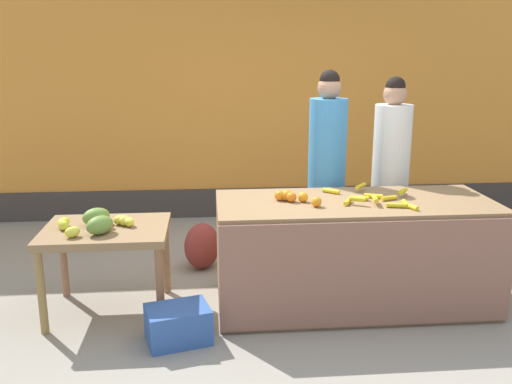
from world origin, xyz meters
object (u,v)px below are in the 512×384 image
Objects in this scene: vendor_woman_white_shirt at (390,175)px; produce_sack at (202,246)px; vendor_woman_blue_shirt at (327,173)px; produce_crate at (178,324)px.

vendor_woman_white_shirt is 1.89m from produce_sack.
vendor_woman_blue_shirt is at bearing -7.63° from produce_sack.
produce_crate is 1.40m from produce_sack.
vendor_woman_blue_shirt is 1.98m from produce_crate.
produce_sack reaches higher than produce_crate.
vendor_woman_white_shirt is (0.61, 0.03, -0.03)m from vendor_woman_blue_shirt.
vendor_woman_white_shirt is at bearing 33.25° from produce_crate.
produce_sack is at bearing 172.37° from vendor_woman_blue_shirt.
produce_crate is (-1.32, -1.23, -0.82)m from vendor_woman_blue_shirt.
produce_sack is (-1.15, 0.15, -0.72)m from vendor_woman_blue_shirt.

